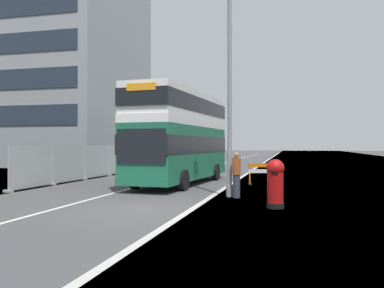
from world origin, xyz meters
TOP-DOWN VIEW (x-y plane):
  - ground at (0.51, 0.09)m, footprint 140.00×280.00m
  - double_decker_bus at (-1.14, 8.67)m, footprint 3.34×10.39m
  - lamppost_foreground at (2.32, 3.82)m, footprint 0.29×0.70m
  - red_pillar_postbox at (4.27, 1.23)m, footprint 0.61×0.61m
  - roadworks_barrier at (3.27, 9.40)m, footprint 1.60×0.86m
  - construction_site_fence at (-7.66, 9.70)m, footprint 0.44×13.80m
  - car_oncoming_near at (-5.64, 23.81)m, footprint 2.02×4.35m
  - car_receding_mid at (-5.53, 31.45)m, footprint 1.98×4.47m
  - bare_tree_far_verge_near at (-15.03, 22.69)m, footprint 2.78×2.67m
  - bare_tree_far_verge_mid at (-12.35, 34.63)m, footprint 2.47×1.88m
  - pedestrian_at_kerb at (2.63, 3.56)m, footprint 0.34×0.34m
  - backdrop_office_block at (-28.16, 27.32)m, footprint 31.12×16.39m

SIDE VIEW (x-z plane):
  - ground at x=0.51m, z-range -0.10..0.00m
  - roadworks_barrier at x=3.27m, z-range 0.14..1.28m
  - red_pillar_postbox at x=4.27m, z-range 0.08..1.75m
  - pedestrian_at_kerb at x=2.63m, z-range 0.01..1.87m
  - car_receding_mid at x=-5.53m, z-range -0.07..2.08m
  - car_oncoming_near at x=-5.64m, z-range -0.06..2.12m
  - construction_site_fence at x=-7.66m, z-range -0.05..2.12m
  - bare_tree_far_verge_near at x=-15.03m, z-range -0.05..4.29m
  - bare_tree_far_verge_mid at x=-12.35m, z-range -0.35..4.73m
  - double_decker_bus at x=-1.14m, z-range 0.16..5.18m
  - lamppost_foreground at x=2.32m, z-range -0.24..8.93m
  - backdrop_office_block at x=-28.16m, z-range 0.00..23.39m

